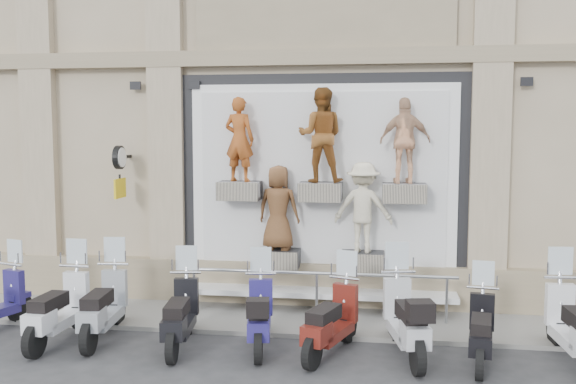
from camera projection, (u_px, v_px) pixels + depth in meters
name	position (u px, v px, depth m)	size (l,w,h in m)	color
ground	(303.00, 361.00, 9.70)	(90.00, 90.00, 0.00)	#2F2F31
sidewalk	(317.00, 318.00, 11.77)	(16.00, 2.20, 0.08)	gray
building	(338.00, 28.00, 16.00)	(14.00, 8.60, 12.00)	tan
shop_vitrine	(325.00, 187.00, 12.16)	(5.60, 0.83, 4.30)	black
guard_rail	(317.00, 297.00, 11.63)	(5.06, 0.10, 0.93)	#9EA0A5
clock_sign_bracket	(120.00, 165.00, 12.43)	(0.10, 0.80, 1.02)	black
scooter_b	(58.00, 294.00, 10.45)	(0.58, 1.99, 1.62)	silver
scooter_c	(103.00, 292.00, 10.60)	(0.58, 2.00, 1.62)	gray
scooter_d	(180.00, 301.00, 10.19)	(0.56, 1.91, 1.55)	black
scooter_e	(260.00, 302.00, 10.19)	(0.55, 1.88, 1.53)	navy
scooter_f	(331.00, 307.00, 9.88)	(0.55, 1.90, 1.54)	#57150E
scooter_g	(406.00, 304.00, 9.80)	(0.60, 2.06, 1.67)	#B2B4B9
scooter_h	(482.00, 317.00, 9.51)	(0.52, 1.79, 1.45)	black
scooter_i	(574.00, 310.00, 9.49)	(0.59, 2.04, 1.65)	silver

